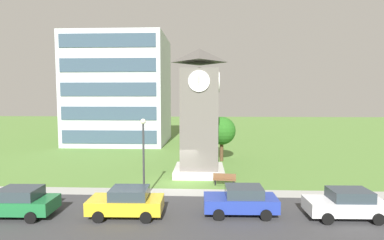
{
  "coord_description": "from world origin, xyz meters",
  "views": [
    {
      "loc": [
        1.84,
        -22.96,
        6.94
      ],
      "look_at": [
        0.69,
        3.78,
        4.82
      ],
      "focal_mm": 26.99,
      "sensor_mm": 36.0,
      "label": 1
    }
  ],
  "objects": [
    {
      "name": "parked_car_green",
      "position": [
        -9.02,
        -7.07,
        0.86
      ],
      "size": [
        4.45,
        2.1,
        1.69
      ],
      "color": "#1E6B38",
      "rests_on": "ground"
    },
    {
      "name": "park_bench",
      "position": [
        3.45,
        -0.49,
        0.46
      ],
      "size": [
        1.84,
        0.68,
        0.88
      ],
      "color": "brown",
      "rests_on": "ground"
    },
    {
      "name": "ground_plane",
      "position": [
        0.0,
        0.0,
        0.0
      ],
      "size": [
        160.0,
        160.0,
        0.0
      ],
      "primitive_type": "plane",
      "color": "#567F38"
    },
    {
      "name": "parked_car_yellow",
      "position": [
        -2.65,
        -6.77,
        0.86
      ],
      "size": [
        4.3,
        2.11,
        1.69
      ],
      "color": "gold",
      "rests_on": "ground"
    },
    {
      "name": "street_lamp",
      "position": [
        -2.27,
        -3.81,
        3.44
      ],
      "size": [
        0.36,
        0.36,
        5.5
      ],
      "color": "#333338",
      "rests_on": "ground"
    },
    {
      "name": "office_building",
      "position": [
        -10.98,
        20.83,
        8.0
      ],
      "size": [
        14.07,
        11.63,
        16.0
      ],
      "color": "#B7BCC6",
      "rests_on": "ground"
    },
    {
      "name": "clock_tower",
      "position": [
        1.39,
        2.77,
        5.04
      ],
      "size": [
        4.42,
        4.42,
        11.22
      ],
      "color": "#605B56",
      "rests_on": "ground"
    },
    {
      "name": "parked_car_white",
      "position": [
        9.98,
        -6.52,
        0.86
      ],
      "size": [
        4.44,
        2.0,
        1.69
      ],
      "color": "silver",
      "rests_on": "ground"
    },
    {
      "name": "kerb_strip",
      "position": [
        0.0,
        -2.43,
        0.0
      ],
      "size": [
        120.0,
        1.6,
        0.01
      ],
      "primitive_type": "cube",
      "color": "#9E9E99",
      "rests_on": "ground"
    },
    {
      "name": "parked_car_blue",
      "position": [
        4.03,
        -6.23,
        0.86
      ],
      "size": [
        4.32,
        2.02,
        1.69
      ],
      "color": "#23389E",
      "rests_on": "ground"
    },
    {
      "name": "tree_streetside",
      "position": [
        3.73,
        8.15,
        3.3
      ],
      "size": [
        3.02,
        3.02,
        4.84
      ],
      "color": "#513823",
      "rests_on": "ground"
    },
    {
      "name": "street_asphalt",
      "position": [
        0.0,
        -6.83,
        0.0
      ],
      "size": [
        120.0,
        7.2,
        0.01
      ],
      "primitive_type": "cube",
      "color": "#38383A",
      "rests_on": "ground"
    }
  ]
}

